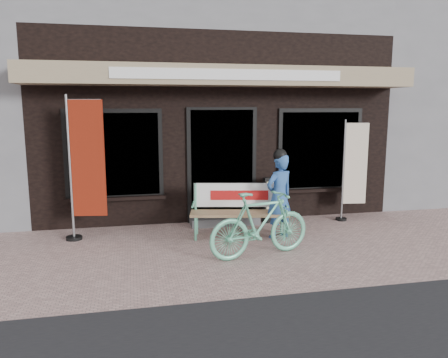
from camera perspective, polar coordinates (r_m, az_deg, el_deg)
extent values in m
plane|color=tan|center=(6.75, 3.21, -9.74)|extent=(70.00, 70.00, 0.00)
cube|color=black|center=(11.27, -3.42, 7.38)|extent=(7.00, 6.00, 3.60)
cube|color=#9A8868|center=(7.99, 0.22, 13.31)|extent=(7.00, 0.80, 0.35)
cube|color=white|center=(7.59, 0.89, 13.51)|extent=(4.00, 0.02, 0.18)
cube|color=black|center=(8.37, -0.27, 1.82)|extent=(1.20, 0.06, 2.10)
cube|color=black|center=(8.36, -0.25, 1.81)|extent=(1.35, 0.04, 2.20)
cube|color=black|center=(8.17, -14.15, 3.11)|extent=(1.60, 0.06, 1.50)
cube|color=black|center=(8.96, 12.38, 3.72)|extent=(1.60, 0.06, 1.50)
cube|color=black|center=(8.16, -14.15, 3.10)|extent=(1.75, 0.04, 1.65)
cube|color=black|center=(8.95, 12.41, 3.71)|extent=(1.75, 0.04, 1.65)
cube|color=black|center=(8.24, -13.94, -2.47)|extent=(1.80, 0.18, 0.06)
cube|color=black|center=(9.02, 12.36, -1.38)|extent=(1.80, 0.18, 0.06)
cube|color=#59595B|center=(8.35, 0.06, -5.38)|extent=(1.30, 0.45, 0.15)
cylinder|color=#63C199|center=(7.34, -3.74, -6.55)|extent=(0.05, 0.05, 0.39)
cylinder|color=#63C199|center=(7.69, -3.57, -5.78)|extent=(0.05, 0.05, 0.39)
cylinder|color=#63C199|center=(7.39, 7.89, -6.49)|extent=(0.05, 0.05, 0.39)
cylinder|color=#63C199|center=(7.75, 7.52, -5.74)|extent=(0.05, 0.05, 0.39)
cube|color=#9B7B55|center=(7.45, 2.06, -4.51)|extent=(1.72, 0.75, 0.05)
cylinder|color=#63C199|center=(7.59, -3.74, -2.47)|extent=(0.05, 0.05, 0.51)
cylinder|color=#63C199|center=(7.64, 7.73, -2.45)|extent=(0.05, 0.05, 0.51)
cube|color=white|center=(7.58, 2.01, -2.10)|extent=(1.55, 0.36, 0.42)
cube|color=#B21414|center=(7.56, 2.02, -2.13)|extent=(0.98, 0.22, 0.17)
cylinder|color=#63C199|center=(7.42, -4.04, -3.33)|extent=(0.12, 0.41, 0.04)
cylinder|color=#63C199|center=(7.48, 8.12, -3.30)|extent=(0.12, 0.41, 0.04)
imported|color=#2C569A|center=(7.42, 7.23, -2.25)|extent=(0.61, 0.51, 1.44)
sphere|color=black|center=(7.31, 7.34, 3.06)|extent=(0.30, 0.30, 0.23)
imported|color=#63C199|center=(6.53, 4.75, -5.88)|extent=(1.71, 0.83, 0.99)
cylinder|color=gray|center=(7.59, -19.45, 1.25)|extent=(0.05, 0.05, 2.41)
cylinder|color=gray|center=(7.44, -17.89, 9.81)|extent=(0.54, 0.11, 0.03)
cube|color=maroon|center=(7.49, -17.35, 2.53)|extent=(0.55, 0.12, 1.91)
cylinder|color=black|center=(7.83, -18.97, -7.29)|extent=(0.30, 0.30, 0.05)
cylinder|color=gray|center=(8.74, 15.32, 1.04)|extent=(0.04, 0.04, 1.97)
cylinder|color=gray|center=(8.74, 16.97, 6.98)|extent=(0.45, 0.08, 0.02)
cube|color=beige|center=(8.81, 16.84, 1.92)|extent=(0.45, 0.09, 1.57)
cylinder|color=black|center=(8.93, 15.04, -5.07)|extent=(0.24, 0.24, 0.04)
cube|color=black|center=(8.46, 6.47, -2.68)|extent=(0.45, 0.19, 0.88)
cube|color=beige|center=(8.40, 6.67, -2.09)|extent=(0.37, 0.11, 0.54)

